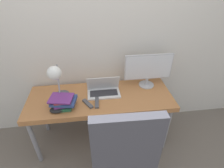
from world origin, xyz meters
TOP-DOWN VIEW (x-y plane):
  - ground_plane at (0.00, 0.00)m, footprint 12.00×12.00m
  - wall_back at (0.00, 0.67)m, footprint 8.00×0.05m
  - desk at (0.00, 0.30)m, footprint 1.65×0.60m
  - laptop at (0.04, 0.36)m, footprint 0.37×0.21m
  - monitor at (0.59, 0.46)m, footprint 0.57×0.19m
  - desk_lamp at (-0.43, 0.23)m, footprint 0.15×0.32m
  - office_chair at (0.13, -0.43)m, footprint 0.62×0.65m
  - book_stack at (-0.40, 0.17)m, footprint 0.29×0.24m
  - tv_remote at (-0.05, 0.19)m, footprint 0.05×0.18m
  - media_remote at (-0.15, 0.18)m, footprint 0.12×0.16m
  - game_controller at (-0.46, 0.11)m, footprint 0.15×0.10m

SIDE VIEW (x-z plane):
  - ground_plane at x=0.00m, z-range 0.00..0.00m
  - desk at x=0.00m, z-range 0.29..1.00m
  - office_chair at x=0.13m, z-range 0.06..1.24m
  - tv_remote at x=-0.05m, z-range 0.71..0.73m
  - media_remote at x=-0.15m, z-range 0.71..0.73m
  - game_controller at x=-0.46m, z-range 0.71..0.75m
  - laptop at x=0.04m, z-range 0.65..0.86m
  - book_stack at x=-0.40m, z-range 0.71..0.84m
  - monitor at x=0.59m, z-range 0.74..1.15m
  - desk_lamp at x=-0.43m, z-range 0.82..1.29m
  - wall_back at x=0.00m, z-range 0.00..2.60m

